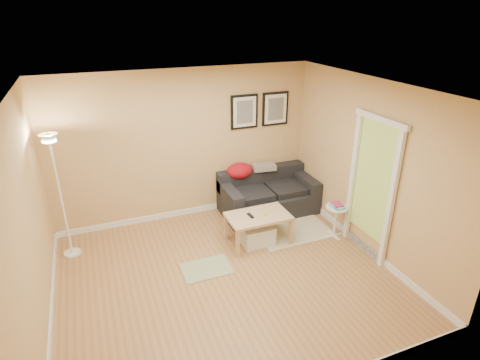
{
  "coord_description": "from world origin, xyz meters",
  "views": [
    {
      "loc": [
        -1.47,
        -4.21,
        3.47
      ],
      "look_at": [
        0.55,
        0.85,
        1.05
      ],
      "focal_mm": 29.23,
      "sensor_mm": 36.0,
      "label": 1
    }
  ],
  "objects_px": {
    "side_table": "(335,222)",
    "floor_lamp": "(62,201)",
    "coffee_table": "(258,228)",
    "book_stack": "(338,205)",
    "sofa": "(268,193)",
    "storage_bin": "(257,235)"
  },
  "relations": [
    {
      "from": "sofa",
      "to": "book_stack",
      "type": "bearing_deg",
      "value": -61.82
    },
    {
      "from": "book_stack",
      "to": "floor_lamp",
      "type": "xyz_separation_m",
      "value": [
        -4.02,
        1.07,
        0.33
      ]
    },
    {
      "from": "sofa",
      "to": "storage_bin",
      "type": "relative_size",
      "value": 3.31
    },
    {
      "from": "storage_bin",
      "to": "floor_lamp",
      "type": "relative_size",
      "value": 0.27
    },
    {
      "from": "side_table",
      "to": "floor_lamp",
      "type": "xyz_separation_m",
      "value": [
        -4.02,
        1.06,
        0.64
      ]
    },
    {
      "from": "coffee_table",
      "to": "floor_lamp",
      "type": "relative_size",
      "value": 0.51
    },
    {
      "from": "coffee_table",
      "to": "side_table",
      "type": "relative_size",
      "value": 1.79
    },
    {
      "from": "sofa",
      "to": "floor_lamp",
      "type": "height_order",
      "value": "floor_lamp"
    },
    {
      "from": "coffee_table",
      "to": "side_table",
      "type": "distance_m",
      "value": 1.28
    },
    {
      "from": "coffee_table",
      "to": "storage_bin",
      "type": "distance_m",
      "value": 0.1
    },
    {
      "from": "storage_bin",
      "to": "side_table",
      "type": "xyz_separation_m",
      "value": [
        1.27,
        -0.27,
        0.11
      ]
    },
    {
      "from": "coffee_table",
      "to": "sofa",
      "type": "bearing_deg",
      "value": 74.47
    },
    {
      "from": "storage_bin",
      "to": "floor_lamp",
      "type": "xyz_separation_m",
      "value": [
        -2.75,
        0.79,
        0.75
      ]
    },
    {
      "from": "storage_bin",
      "to": "sofa",
      "type": "bearing_deg",
      "value": 55.52
    },
    {
      "from": "coffee_table",
      "to": "side_table",
      "type": "xyz_separation_m",
      "value": [
        1.24,
        -0.31,
        0.03
      ]
    },
    {
      "from": "coffee_table",
      "to": "side_table",
      "type": "bearing_deg",
      "value": 4.75
    },
    {
      "from": "coffee_table",
      "to": "floor_lamp",
      "type": "bearing_deg",
      "value": -175.96
    },
    {
      "from": "sofa",
      "to": "coffee_table",
      "type": "bearing_deg",
      "value": -124.51
    },
    {
      "from": "floor_lamp",
      "to": "coffee_table",
      "type": "bearing_deg",
      "value": -14.94
    },
    {
      "from": "floor_lamp",
      "to": "book_stack",
      "type": "bearing_deg",
      "value": -14.93
    },
    {
      "from": "side_table",
      "to": "sofa",
      "type": "bearing_deg",
      "value": 118.47
    },
    {
      "from": "sofa",
      "to": "floor_lamp",
      "type": "bearing_deg",
      "value": -177.91
    }
  ]
}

